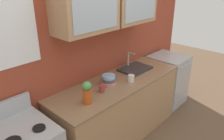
{
  "coord_description": "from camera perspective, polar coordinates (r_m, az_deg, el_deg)",
  "views": [
    {
      "loc": [
        -2.04,
        -1.76,
        2.23
      ],
      "look_at": [
        -0.14,
        0.0,
        1.11
      ],
      "focal_mm": 35.69,
      "sensor_mm": 36.0,
      "label": 1
    }
  ],
  "objects": [
    {
      "name": "cup_near_bowls",
      "position": [
        2.72,
        -2.6,
        -4.73
      ],
      "size": [
        0.11,
        0.07,
        0.09
      ],
      "color": "#993838",
      "rests_on": "counter"
    },
    {
      "name": "counter",
      "position": [
        3.23,
        1.67,
        -10.07
      ],
      "size": [
        2.04,
        0.67,
        0.9
      ],
      "color": "#A87F56",
      "rests_on": "ground_plane"
    },
    {
      "name": "bowl_stack",
      "position": [
        2.89,
        -0.85,
        -2.58
      ],
      "size": [
        0.2,
        0.2,
        0.13
      ],
      "color": "#D87F84",
      "rests_on": "counter"
    },
    {
      "name": "back_wall_unit",
      "position": [
        3.0,
        -2.96,
        9.78
      ],
      "size": [
        3.99,
        0.46,
        2.78
      ],
      "color": "#993D28",
      "rests_on": "ground_plane"
    },
    {
      "name": "ground_plane",
      "position": [
        3.5,
        1.58,
        -16.28
      ],
      "size": [
        10.0,
        10.0,
        0.0
      ],
      "primitive_type": "plane",
      "color": "brown"
    },
    {
      "name": "sink_faucet",
      "position": [
        3.37,
        5.9,
        0.42
      ],
      "size": [
        0.47,
        0.34,
        0.26
      ],
      "color": "#2D2D30",
      "rests_on": "counter"
    },
    {
      "name": "cup_near_sink",
      "position": [
        2.98,
        4.92,
        -2.1
      ],
      "size": [
        0.12,
        0.09,
        0.09
      ],
      "color": "silver",
      "rests_on": "counter"
    },
    {
      "name": "vase",
      "position": [
        2.46,
        -6.42,
        -5.71
      ],
      "size": [
        0.1,
        0.1,
        0.26
      ],
      "color": "#BF4C19",
      "rests_on": "counter"
    },
    {
      "name": "dishwasher",
      "position": [
        4.2,
        13.86,
        -2.41
      ],
      "size": [
        0.57,
        0.66,
        0.9
      ],
      "color": "#ADAFB5",
      "rests_on": "ground_plane"
    }
  ]
}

